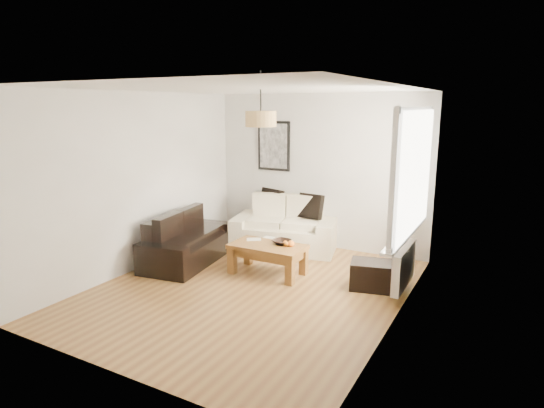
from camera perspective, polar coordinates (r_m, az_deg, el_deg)
The scene contains 21 objects.
floor at distance 6.17m, azimuth -2.72°, elevation -10.63°, with size 4.50×4.50×0.00m, color brown.
ceiling at distance 5.69m, azimuth -3.00°, elevation 14.28°, with size 3.80×4.50×0.00m, color white, non-canonical shape.
wall_back at distance 7.77m, azimuth 5.87°, elevation 4.08°, with size 3.80×0.04×2.60m, color silver, non-canonical shape.
wall_front at distance 4.10m, azimuth -19.56°, elevation -4.05°, with size 3.80×0.04×2.60m, color silver, non-canonical shape.
wall_left at distance 6.96m, azimuth -16.33°, elevation 2.69°, with size 0.04×4.50×2.60m, color silver, non-canonical shape.
wall_right at distance 5.08m, azimuth 15.75°, elevation -0.71°, with size 0.04×4.50×2.60m, color silver, non-canonical shape.
window_bay at distance 5.80m, azimuth 17.35°, elevation 3.79°, with size 0.14×1.90×1.60m, color white, non-canonical shape.
radiator at distance 6.10m, azimuth 16.25°, elevation -7.57°, with size 0.10×0.90×0.52m, color white.
poster at distance 8.06m, azimuth 0.23°, elevation 7.31°, with size 0.62×0.04×0.87m, color black, non-canonical shape.
pendant_shade at distance 5.94m, azimuth -1.41°, elevation 10.64°, with size 0.40×0.40×0.20m, color tan.
loveseat_cream at distance 7.69m, azimuth 1.61°, elevation -2.60°, with size 1.71×0.93×0.85m, color beige, non-canonical shape.
sofa_leather at distance 7.21m, azimuth -10.48°, elevation -4.35°, with size 1.67×0.81×0.72m, color black, non-canonical shape.
coffee_table at distance 6.62m, azimuth -0.54°, elevation -6.95°, with size 1.07×0.59×0.44m, color brown, non-canonical shape.
ottoman at distance 6.27m, azimuth 12.85°, elevation -8.73°, with size 0.65×0.42×0.37m, color black.
cushion_left at distance 7.96m, azimuth -0.11°, elevation 0.35°, with size 0.44×0.14×0.44m, color black.
cushion_right at distance 7.64m, azimuth 4.87°, elevation -0.29°, with size 0.42×0.13×0.42m, color black.
fruit_bowl at distance 6.57m, azimuth 1.25°, elevation -4.79°, with size 0.27×0.27×0.07m, color black.
orange_a at distance 6.46m, azimuth 1.83°, elevation -5.02°, with size 0.06×0.06×0.06m, color orange.
orange_b at distance 6.47m, azimuth 2.41°, elevation -5.01°, with size 0.09×0.09×0.09m, color orange.
orange_c at distance 6.51m, azimuth 1.68°, elevation -4.89°, with size 0.06×0.06×0.06m, color orange.
papers at distance 6.80m, azimuth -2.30°, elevation -4.45°, with size 0.21×0.15×0.01m, color beige.
Camera 1 is at (2.98, -4.84, 2.41)m, focal length 29.97 mm.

